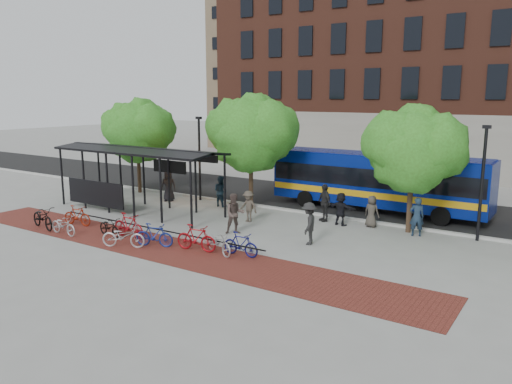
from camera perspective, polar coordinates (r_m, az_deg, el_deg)
The scene contains 32 objects.
ground at distance 24.27m, azimuth 0.93°, elevation -4.24°, with size 160.00×160.00×0.00m, color #9E9E99.
asphalt_street at distance 31.12m, azimuth 8.90°, elevation -0.97°, with size 160.00×8.00×0.01m, color black.
curb at distance 27.60m, azimuth 5.41°, elevation -2.29°, with size 160.00×0.25×0.12m, color #B7B7B2.
brick_strip at distance 21.70m, azimuth -10.79°, elevation -6.28°, with size 24.00×3.00×0.01m, color maroon.
bike_rack_rail at distance 23.20m, azimuth -11.55°, elevation -5.19°, with size 12.00×0.05×0.95m, color black.
building_tower at distance 66.80m, azimuth 8.30°, elevation 18.26°, with size 22.00×22.00×30.00m, color #7A664C.
bus_shelter at distance 28.50m, azimuth -13.53°, elevation 3.87°, with size 10.60×3.07×3.60m.
tree_a at distance 33.74m, azimuth -13.26°, elevation 7.06°, with size 4.90×4.00×6.18m.
tree_b at distance 27.88m, azimuth -0.37°, elevation 7.04°, with size 5.15×4.20×6.47m.
tree_c at distance 24.10m, azimuth 17.74°, elevation 4.94°, with size 4.66×3.80×5.92m.
lamp_post_left at distance 30.69m, azimuth -6.48°, elevation 4.12°, with size 0.35×0.20×5.12m.
lamp_post_right at distance 23.89m, azimuth 24.44°, elevation 1.27°, with size 0.35×0.20×5.12m.
bus at distance 28.43m, azimuth 13.72°, elevation 1.50°, with size 11.92×2.92×3.21m.
bike_0 at distance 26.31m, azimuth -23.19°, elevation -2.70°, with size 0.74×2.11×1.11m, color black.
bike_1 at distance 26.35m, azimuth -19.76°, elevation -2.55°, with size 0.47×1.67×1.01m, color maroon.
bike_2 at distance 24.81m, azimuth -21.15°, elevation -3.55°, with size 0.62×1.77×0.93m, color #B9B9BC.
bike_4 at distance 23.86m, azimuth -16.40°, elevation -3.86°, with size 0.59×1.68×0.89m, color black.
bike_5 at distance 23.39m, azimuth -14.36°, elevation -3.73°, with size 0.54×1.90×1.14m, color maroon.
bike_6 at distance 21.99m, azimuth -14.92°, elevation -4.89°, with size 0.66×1.89×0.99m, color #BABABD.
bike_7 at distance 21.77m, azimuth -11.55°, elevation -4.85°, with size 0.48×1.70×1.02m, color navy.
bike_9 at distance 20.91m, azimuth -6.85°, elevation -5.23°, with size 0.53×1.87×1.12m, color maroon.
bike_10 at distance 20.47m, azimuth -4.28°, elevation -5.75°, with size 0.64×1.85×0.97m, color #ADADB0.
bike_11 at distance 20.14m, azimuth -1.76°, elevation -5.98°, with size 0.46×1.64×0.98m, color navy.
pedestrian_0 at distance 30.95m, azimuth -9.97°, elevation 0.72°, with size 0.93×0.61×1.91m, color black.
pedestrian_2 at distance 29.07m, azimuth -4.06°, elevation 0.10°, with size 0.88×0.68×1.81m, color #1B2E3F.
pedestrian_3 at distance 25.46m, azimuth -0.88°, elevation -1.65°, with size 1.04×0.60×1.61m, color #4D4439.
pedestrian_4 at distance 25.80m, azimuth 7.82°, elevation -1.22°, with size 1.13×0.47×1.93m, color #252525.
pedestrian_5 at distance 25.12m, azimuth 9.67°, elevation -1.92°, with size 1.54×0.49×1.66m, color black.
pedestrian_6 at distance 25.08m, azimuth 13.07°, elevation -2.18°, with size 0.77×0.50×1.57m, color #433E36.
pedestrian_7 at distance 24.01m, azimuth 17.89°, elevation -2.71°, with size 0.66×0.43×1.81m, color #1D3045.
pedestrian_8 at distance 23.26m, azimuth -2.44°, elevation -2.50°, with size 0.93×0.72×1.91m, color #50413B.
pedestrian_9 at distance 21.70m, azimuth 6.08°, elevation -3.61°, with size 1.20×0.69×1.85m, color #242424.
Camera 1 is at (12.61, -19.74, 6.35)m, focal length 35.00 mm.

